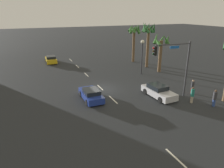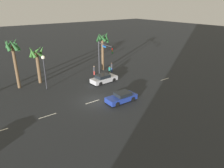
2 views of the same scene
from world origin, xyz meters
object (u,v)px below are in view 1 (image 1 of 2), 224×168
pedestrian_0 (192,95)px  pedestrian_1 (193,86)px  car_0 (91,94)px  palm_tree_0 (161,45)px  car_2 (158,91)px  traffic_signal (176,61)px  pedestrian_2 (215,98)px  car_1 (51,60)px  palm_tree_1 (134,34)px  palm_tree_2 (148,34)px  streetlamp (142,50)px

pedestrian_0 → pedestrian_1: pedestrian_0 is taller
car_0 → palm_tree_0: (-6.40, 13.75, 3.71)m
car_2 → traffic_signal: size_ratio=0.73×
pedestrian_0 → pedestrian_2: bearing=43.1°
car_1 → car_2: bearing=22.6°
pedestrian_0 → palm_tree_1: 20.27m
palm_tree_0 → traffic_signal: bearing=-27.2°
palm_tree_0 → pedestrian_1: bearing=-11.9°
car_2 → palm_tree_2: palm_tree_2 is taller
traffic_signal → palm_tree_0: 10.71m
streetlamp → palm_tree_0: palm_tree_0 is taller
car_2 → pedestrian_0: bearing=38.4°
car_0 → pedestrian_2: size_ratio=2.37×
car_2 → palm_tree_2: 14.41m
palm_tree_1 → palm_tree_2: size_ratio=0.94×
traffic_signal → pedestrian_2: bearing=33.7°
car_1 → traffic_signal: bearing=24.7°
pedestrian_1 → palm_tree_2: bearing=172.6°
car_1 → pedestrian_0: bearing=24.7°
pedestrian_2 → palm_tree_0: bearing=169.2°
car_0 → streetlamp: 12.69m
pedestrian_2 → car_1: bearing=-154.0°
car_2 → pedestrian_2: (4.48, 3.78, 0.31)m
car_1 → palm_tree_0: size_ratio=0.66×
car_2 → palm_tree_0: bearing=143.9°
pedestrian_0 → car_0: bearing=-117.7°
pedestrian_1 → pedestrian_0: bearing=-43.9°
car_0 → car_2: (2.23, 7.45, 0.04)m
streetlamp → pedestrian_0: size_ratio=2.93×
car_0 → pedestrian_1: 12.15m
car_1 → palm_tree_1: palm_tree_1 is taller
palm_tree_1 → car_0: bearing=-42.8°
palm_tree_2 → streetlamp: bearing=-42.6°
palm_tree_0 → palm_tree_2: bearing=-174.8°
palm_tree_0 → palm_tree_2: size_ratio=0.81×
car_0 → pedestrian_0: 11.02m
pedestrian_2 → palm_tree_1: bearing=174.5°
pedestrian_0 → palm_tree_0: bearing=160.9°
car_2 → streetlamp: (-8.76, 2.94, 3.15)m
pedestrian_2 → streetlamp: bearing=-176.4°
streetlamp → car_0: bearing=-57.8°
car_0 → palm_tree_1: palm_tree_1 is taller
car_0 → car_2: 7.78m
streetlamp → traffic_signal: bearing=-9.1°
car_2 → pedestrian_1: (0.82, 4.30, 0.25)m
pedestrian_0 → palm_tree_1: palm_tree_1 is taller
car_1 → streetlamp: (13.29, 12.11, 3.16)m
car_1 → palm_tree_1: 16.62m
car_2 → pedestrian_0: 3.71m
palm_tree_0 → palm_tree_1: bearing=-176.7°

